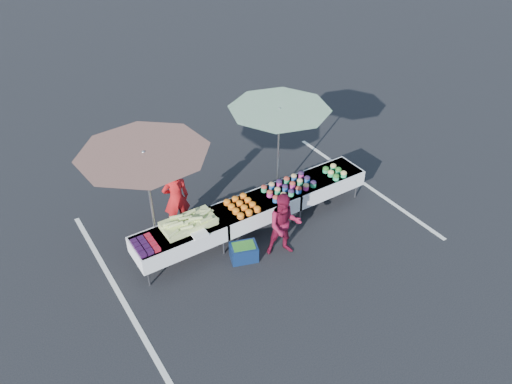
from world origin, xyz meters
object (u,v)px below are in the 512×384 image
table_center (256,208)px  umbrella_left (145,162)px  table_right (322,182)px  customer (284,225)px  umbrella_right (279,117)px  storage_bin (244,252)px  table_left (179,238)px  vendor (176,198)px

table_center → umbrella_left: (-2.12, 0.40, 1.67)m
table_center → umbrella_left: 2.73m
table_right → umbrella_left: (-3.92, 0.40, 1.67)m
table_center → customer: 0.93m
umbrella_right → storage_bin: size_ratio=3.92×
table_left → umbrella_right: (2.92, 0.80, 1.50)m
vendor → umbrella_right: (2.49, -0.19, 1.31)m
table_center → storage_bin: bearing=-137.7°
customer → storage_bin: bearing=-174.2°
table_left → vendor: size_ratio=1.19×
table_right → storage_bin: bearing=-165.5°
table_center → table_left: bearing=180.0°
umbrella_left → umbrella_right: (3.24, 0.40, -0.17)m
table_left → customer: size_ratio=1.30×
table_center → vendor: 1.70m
customer → vendor: bearing=151.6°
vendor → umbrella_left: bearing=48.9°
umbrella_left → storage_bin: umbrella_left is taller
customer → storage_bin: customer is taller
table_left → umbrella_left: umbrella_left is taller
vendor → table_center: bearing=155.1°
table_center → table_right: same height
table_left → umbrella_left: bearing=129.0°
umbrella_left → table_right: bearing=-5.8°
table_right → umbrella_left: umbrella_left is taller
customer → umbrella_right: (1.04, 1.72, 1.37)m
table_right → umbrella_right: umbrella_right is taller
table_right → customer: customer is taller
vendor → customer: (1.45, -1.90, -0.06)m
table_center → storage_bin: table_center is taller
table_left → table_right: (3.60, 0.00, 0.00)m
table_center → storage_bin: (-0.72, -0.65, -0.40)m
table_left → table_right: size_ratio=1.00×
table_center → table_right: (1.80, 0.00, 0.00)m
vendor → umbrella_left: size_ratio=0.51×
umbrella_left → umbrella_right: size_ratio=1.22×
umbrella_left → storage_bin: size_ratio=4.79×
table_left → storage_bin: (1.08, -0.65, -0.40)m
customer → storage_bin: (-0.79, 0.27, -0.53)m
table_left → umbrella_left: 1.75m
table_right → storage_bin: table_right is taller
table_center → umbrella_left: bearing=169.3°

